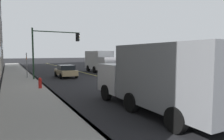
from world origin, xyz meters
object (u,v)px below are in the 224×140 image
Objects in this scene: truck_white at (101,61)px; fire_hydrant at (40,84)px; car_red at (152,73)px; car_tan at (66,71)px; street_sign_post at (27,64)px; truck_gray at (160,77)px; traffic_light_mast at (53,44)px.

truck_white is 7.57× the size of fire_hydrant.
car_tan is at bearing 43.26° from car_red.
fire_hydrant is (-7.13, -0.30, -1.16)m from street_sign_post.
fire_hydrant is (-10.89, 9.78, -1.14)m from truck_white.
truck_gray is at bearing -178.64° from car_tan.
car_red is 10.35m from traffic_light_mast.
traffic_light_mast is at bearing 128.66° from car_tan.
street_sign_post is 2.93× the size of fire_hydrant.
traffic_light_mast is at bearing 7.76° from truck_gray.
car_tan is 3.52m from traffic_light_mast.
street_sign_post reaches higher than car_red.
fire_hydrant is at bearing -177.55° from street_sign_post.
truck_white reaches higher than car_red.
fire_hydrant is at bearing 152.15° from car_tan.
fire_hydrant is at bearing 159.53° from traffic_light_mast.
car_red is 0.64× the size of truck_white.
street_sign_post is at bearing 56.39° from car_red.
car_red is 12.76m from street_sign_post.
car_tan is 4.14m from street_sign_post.
fire_hydrant is (-7.06, 3.73, -0.25)m from car_tan.
car_tan is 7.22m from truck_white.
fire_hydrant is at bearing 138.05° from truck_white.
truck_gray is at bearing 143.57° from car_red.
street_sign_post is (1.32, 2.47, -1.99)m from traffic_light_mast.
street_sign_post is 7.23m from fire_hydrant.
truck_white is at bearing 2.70° from car_red.
street_sign_post is (-3.76, 10.09, 0.02)m from truck_white.
truck_white is at bearing -57.71° from car_tan.
truck_white is (10.80, 0.51, 0.85)m from car_red.
fire_hydrant is (8.31, 4.10, -1.17)m from truck_gray.
truck_white is at bearing -41.95° from fire_hydrant.
truck_gray is at bearing 163.49° from truck_white.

